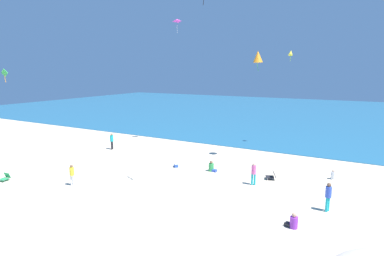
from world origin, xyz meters
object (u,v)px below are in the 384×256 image
object	(u,v)px
person_4	(333,175)
kite_magenta	(177,20)
kite_yellow	(291,53)
kite_green	(5,73)
person_3	(293,222)
person_7	(112,140)
person_8	(72,174)
beach_chair_near_camera	(5,177)
person_1	(212,167)
cooler_box	(176,165)
beach_chair_mid_beach	(272,176)
person_2	(328,195)
person_6	(254,172)
kite_orange	(258,57)

from	to	relation	value
person_4	kite_magenta	size ratio (longest dim) A/B	0.50
kite_yellow	kite_green	bearing A→B (deg)	-125.91
person_3	kite_magenta	world-z (taller)	kite_magenta
person_7	kite_green	distance (m)	11.68
person_8	kite_magenta	distance (m)	18.18
person_4	kite_yellow	xyz separation A→B (m)	(-5.05, 8.29, 8.89)
beach_chair_near_camera	person_1	bearing A→B (deg)	121.81
cooler_box	person_7	bearing A→B (deg)	167.90
cooler_box	person_7	world-z (taller)	person_7
person_4	person_7	size ratio (longest dim) A/B	0.44
beach_chair_mid_beach	cooler_box	size ratio (longest dim) A/B	1.52
person_2	person_3	world-z (taller)	person_2
person_3	person_8	world-z (taller)	person_8
person_1	kite_yellow	world-z (taller)	kite_yellow
beach_chair_mid_beach	cooler_box	xyz separation A→B (m)	(-7.33, -0.78, -0.13)
kite_green	kite_magenta	bearing A→B (deg)	76.71
person_3	person_4	distance (m)	8.48
person_7	kite_yellow	xyz separation A→B (m)	(14.35, 9.43, 8.23)
person_1	person_7	xyz separation A→B (m)	(-11.24, 1.39, 0.61)
kite_yellow	person_8	bearing A→B (deg)	-118.78
beach_chair_mid_beach	person_1	bearing A→B (deg)	-14.02
person_6	kite_orange	size ratio (longest dim) A/B	0.93
beach_chair_mid_beach	person_3	bearing A→B (deg)	93.91
person_2	person_6	bearing A→B (deg)	179.38
beach_chair_near_camera	person_3	size ratio (longest dim) A/B	0.83
kite_orange	kite_green	bearing A→B (deg)	-134.34
cooler_box	kite_magenta	size ratio (longest dim) A/B	0.40
beach_chair_mid_beach	person_2	xyz separation A→B (m)	(3.90, -3.54, 0.64)
beach_chair_mid_beach	person_2	world-z (taller)	person_2
person_6	person_8	xyz separation A→B (m)	(-10.36, -5.85, -0.05)
kite_magenta	person_1	bearing A→B (deg)	-44.08
person_1	person_3	size ratio (longest dim) A/B	1.03
kite_orange	cooler_box	bearing A→B (deg)	-133.83
kite_yellow	person_4	bearing A→B (deg)	-58.66
kite_green	person_6	bearing A→B (deg)	26.34
person_4	person_6	distance (m)	5.94
person_6	kite_magenta	bearing A→B (deg)	-148.48
person_2	person_3	size ratio (longest dim) A/B	2.01
cooler_box	kite_orange	size ratio (longest dim) A/B	0.34
person_4	kite_magenta	world-z (taller)	kite_magenta
person_8	kite_green	xyz separation A→B (m)	(-4.07, -1.29, 6.45)
person_1	person_7	distance (m)	11.34
person_3	kite_green	distance (m)	19.35
kite_green	person_2	bearing A→B (deg)	15.33
beach_chair_near_camera	kite_magenta	world-z (taller)	kite_magenta
person_8	kite_yellow	distance (m)	22.08
person_2	kite_magenta	world-z (taller)	kite_magenta
beach_chair_mid_beach	person_4	world-z (taller)	person_4
person_3	kite_green	bearing A→B (deg)	25.23
beach_chair_mid_beach	person_6	bearing A→B (deg)	45.07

